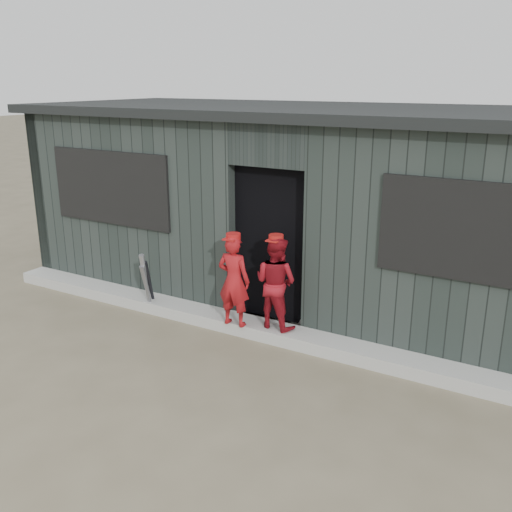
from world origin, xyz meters
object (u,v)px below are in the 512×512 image
Objects in this scene: bat_left at (146,283)px; dugout at (317,205)px; player_red_right at (276,282)px; player_grey_back at (311,279)px; player_red_left at (234,281)px; bat_right at (150,285)px; bat_mid at (147,289)px.

bat_left is 2.58m from dugout.
player_grey_back is at bearing -108.27° from player_red_right.
player_grey_back reaches higher than player_red_right.
player_red_left is 1.96m from dugout.
player_grey_back is (0.23, 0.48, -0.06)m from player_red_right.
bat_right is at bearing 10.62° from player_red_right.
dugout is at bearing 50.30° from bat_mid.
bat_left is 2.15m from player_grey_back.
player_grey_back is (2.01, 0.69, 0.28)m from bat_mid.
bat_right is 2.14m from player_grey_back.
player_red_left is 0.96m from player_grey_back.
bat_left reaches higher than bat_mid.
player_grey_back reaches higher than bat_mid.
player_red_left is at bearing 36.96° from player_grey_back.
player_red_left is (1.35, -0.07, 0.33)m from bat_right.
bat_left is 1.37m from player_red_left.
dugout is (1.56, 1.87, 0.86)m from bat_left.
player_grey_back is at bearing -68.51° from dugout.
dugout is (-0.24, 1.66, 0.59)m from player_red_right.
player_red_left reaches higher than bat_mid.
player_red_right is at bearing -159.71° from player_red_left.
bat_left is 0.79× the size of player_red_right.
bat_left is 0.79× the size of player_red_left.
bat_mid is at bearing 10.67° from player_grey_back.
player_red_left is at bearing -96.56° from dugout.
player_red_right reaches higher than bat_left.
player_red_right is 0.13× the size of dugout.
player_red_right is at bearing 3.93° from bat_right.
bat_right is 0.61× the size of player_grey_back.
dugout reaches higher than bat_mid.
bat_mid is 0.09× the size of dugout.
player_red_left is 0.49m from player_red_right.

